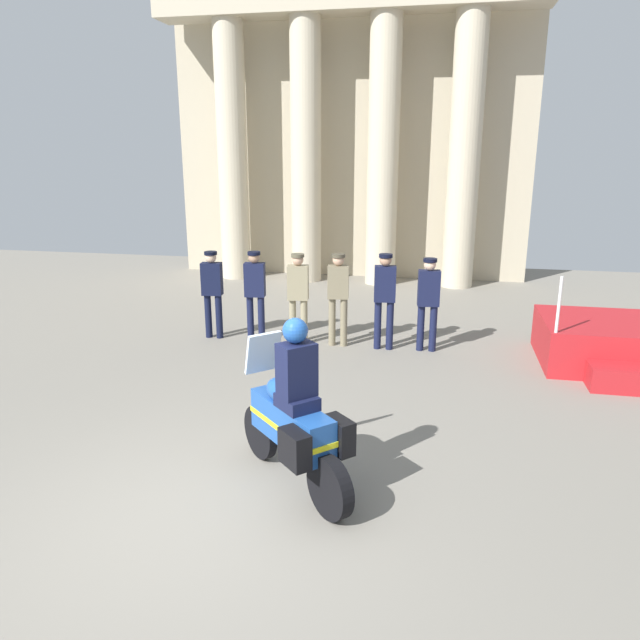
# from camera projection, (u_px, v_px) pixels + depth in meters

# --- Properties ---
(ground_plane) EXTENTS (28.59, 28.59, 0.00)m
(ground_plane) POSITION_uv_depth(u_px,v_px,m) (199.00, 516.00, 5.95)
(ground_plane) COLOR gray
(colonnade_backdrop) EXTENTS (9.90, 1.66, 8.06)m
(colonnade_backdrop) POSITION_uv_depth(u_px,v_px,m) (347.00, 128.00, 16.05)
(colonnade_backdrop) COLOR #B6AB91
(colonnade_backdrop) RESTS_ON ground_plane
(reviewing_stand) EXTENTS (2.43, 2.41, 1.65)m
(reviewing_stand) POSITION_uv_depth(u_px,v_px,m) (617.00, 345.00, 10.02)
(reviewing_stand) COLOR #B21E23
(reviewing_stand) RESTS_ON ground_plane
(officer_in_row_0) EXTENTS (0.40, 0.26, 1.69)m
(officer_in_row_0) POSITION_uv_depth(u_px,v_px,m) (212.00, 288.00, 11.38)
(officer_in_row_0) COLOR black
(officer_in_row_0) RESTS_ON ground_plane
(officer_in_row_1) EXTENTS (0.40, 0.26, 1.70)m
(officer_in_row_1) POSITION_uv_depth(u_px,v_px,m) (255.00, 288.00, 11.29)
(officer_in_row_1) COLOR #141938
(officer_in_row_1) RESTS_ON ground_plane
(officer_in_row_2) EXTENTS (0.40, 0.26, 1.70)m
(officer_in_row_2) POSITION_uv_depth(u_px,v_px,m) (298.00, 291.00, 11.03)
(officer_in_row_2) COLOR gray
(officer_in_row_2) RESTS_ON ground_plane
(officer_in_row_3) EXTENTS (0.40, 0.26, 1.72)m
(officer_in_row_3) POSITION_uv_depth(u_px,v_px,m) (338.00, 292.00, 10.90)
(officer_in_row_3) COLOR #7A7056
(officer_in_row_3) RESTS_ON ground_plane
(officer_in_row_4) EXTENTS (0.40, 0.26, 1.75)m
(officer_in_row_4) POSITION_uv_depth(u_px,v_px,m) (385.00, 294.00, 10.70)
(officer_in_row_4) COLOR #141938
(officer_in_row_4) RESTS_ON ground_plane
(officer_in_row_5) EXTENTS (0.40, 0.26, 1.69)m
(officer_in_row_5) POSITION_uv_depth(u_px,v_px,m) (428.00, 297.00, 10.62)
(officer_in_row_5) COLOR #141938
(officer_in_row_5) RESTS_ON ground_plane
(motorcycle_with_rider) EXTENTS (1.56, 1.57, 1.90)m
(motorcycle_with_rider) POSITION_uv_depth(u_px,v_px,m) (295.00, 419.00, 6.25)
(motorcycle_with_rider) COLOR black
(motorcycle_with_rider) RESTS_ON ground_plane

